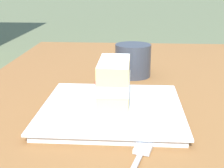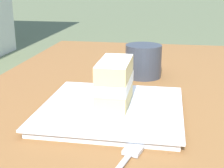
{
  "view_description": "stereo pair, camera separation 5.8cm",
  "coord_description": "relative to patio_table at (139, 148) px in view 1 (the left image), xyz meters",
  "views": [
    {
      "loc": [
        -0.63,
        0.02,
        0.94
      ],
      "look_at": [
        -0.08,
        0.05,
        0.77
      ],
      "focal_mm": 52.43,
      "sensor_mm": 36.0,
      "label": 1
    },
    {
      "loc": [
        -0.62,
        -0.04,
        0.94
      ],
      "look_at": [
        -0.08,
        0.05,
        0.77
      ],
      "focal_mm": 52.43,
      "sensor_mm": 36.0,
      "label": 2
    }
  ],
  "objects": [
    {
      "name": "coffee_cup",
      "position": [
        0.18,
        0.02,
        0.15
      ],
      "size": [
        0.09,
        0.09,
        0.08
      ],
      "color": "#333842",
      "rests_on": "patio_table"
    },
    {
      "name": "cake_slice",
      "position": [
        -0.07,
        0.05,
        0.17
      ],
      "size": [
        0.11,
        0.06,
        0.08
      ],
      "color": "#E0C17A",
      "rests_on": "dessert_plate"
    },
    {
      "name": "patio_table",
      "position": [
        0.0,
        0.0,
        0.0
      ],
      "size": [
        1.26,
        0.77,
        0.71
      ],
      "color": "brown",
      "rests_on": "ground"
    },
    {
      "name": "dessert_plate",
      "position": [
        -0.08,
        0.05,
        0.12
      ],
      "size": [
        0.25,
        0.25,
        0.02
      ],
      "color": "white",
      "rests_on": "patio_table"
    }
  ]
}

